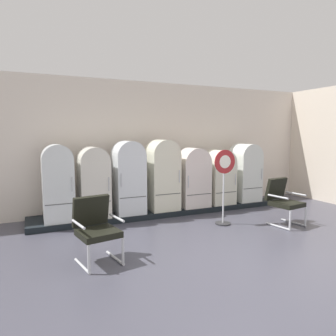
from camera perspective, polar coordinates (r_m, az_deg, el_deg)
The scene contains 14 objects.
ground at distance 5.02m, azimuth 13.39°, elevation -16.30°, with size 12.00×10.00×0.05m, color #43424E.
back_wall at distance 7.85m, azimuth -2.83°, elevation 4.17°, with size 11.76×0.12×3.17m.
side_wall_right at distance 9.70m, azimuth 26.69°, elevation 3.76°, with size 0.16×2.20×3.17m.
display_plinth at distance 7.49m, azimuth -0.97°, elevation -7.83°, with size 6.04×0.95×0.12m, color black.
refrigerator_0 at distance 6.67m, azimuth -19.76°, elevation -2.13°, with size 0.59×0.72×1.56m.
refrigerator_1 at distance 6.77m, azimuth -13.62°, elevation -2.14°, with size 0.61×0.72×1.50m.
refrigerator_2 at distance 6.92m, azimuth -7.35°, elevation -1.28°, with size 0.64×0.69×1.62m.
refrigerator_3 at distance 7.20m, azimuth -1.06°, elevation -0.85°, with size 0.67×0.70×1.64m.
refrigerator_4 at distance 7.53m, azimuth 4.69°, elevation -1.46°, with size 0.71×0.61×1.44m.
refrigerator_5 at distance 7.97m, azimuth 9.39°, elevation -1.33°, with size 0.64×0.71×1.37m.
refrigerator_6 at distance 8.44m, azimuth 14.09°, elevation -0.47°, with size 0.65×0.69×1.51m.
armchair_left at distance 4.74m, azimuth -13.22°, elevation -10.40°, with size 0.70×0.74×0.97m.
armchair_right at distance 6.88m, azimuth 20.49°, elevation -5.41°, with size 0.69×0.73×0.97m.
sign_stand at distance 6.50m, azimuth 10.32°, elevation -3.39°, with size 0.49×0.32×1.57m.
Camera 1 is at (-2.86, -3.65, 1.89)m, focal length 32.93 mm.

